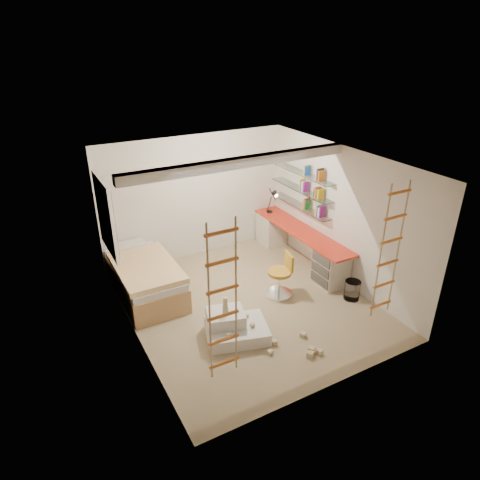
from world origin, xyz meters
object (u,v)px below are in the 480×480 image
play_platform (234,327)px  desk (299,245)px  swivel_chair (280,281)px  bed (145,278)px

play_platform → desk: bearing=32.8°
swivel_chair → play_platform: size_ratio=0.75×
swivel_chair → bed: bearing=149.9°
desk → bed: 3.22m
swivel_chair → play_platform: bearing=-154.0°
play_platform → swivel_chair: bearing=26.0°
desk → play_platform: bearing=-147.2°
desk → swivel_chair: (-1.05, -0.88, -0.10)m
bed → play_platform: bed is taller
bed → swivel_chair: swivel_chair is taller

